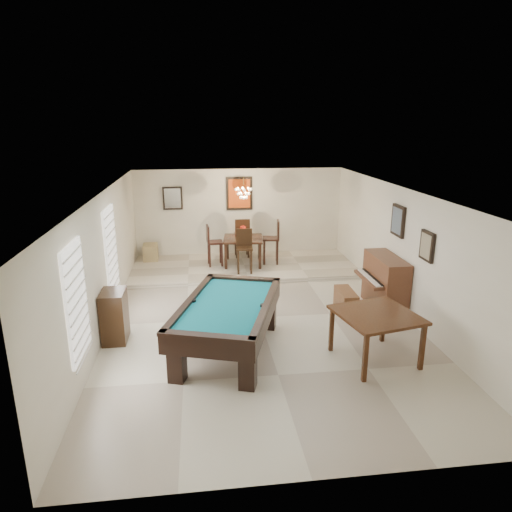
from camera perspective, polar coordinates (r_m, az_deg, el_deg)
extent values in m
cube|color=beige|center=(9.51, 0.46, -7.74)|extent=(6.00, 9.00, 0.02)
cube|color=silver|center=(13.40, -2.09, 5.31)|extent=(6.00, 0.04, 2.60)
cube|color=silver|center=(4.98, 7.61, -15.01)|extent=(6.00, 0.04, 2.60)
cube|color=silver|center=(9.17, -18.46, -0.82)|extent=(0.04, 9.00, 2.60)
cube|color=silver|center=(9.90, 17.96, 0.47)|extent=(0.04, 9.00, 2.60)
cube|color=white|center=(8.77, 0.49, 8.01)|extent=(6.00, 9.00, 0.04)
cube|color=beige|center=(12.50, -1.52, -1.37)|extent=(6.00, 2.50, 0.12)
cube|color=white|center=(7.10, -21.55, -5.28)|extent=(0.06, 1.00, 1.70)
cube|color=white|center=(9.70, -17.69, 0.79)|extent=(0.06, 1.00, 1.70)
cube|color=brown|center=(9.93, 11.16, -5.51)|extent=(0.34, 0.83, 0.46)
cube|color=black|center=(8.78, -17.28, -7.19)|extent=(0.42, 0.64, 0.95)
cube|color=tan|center=(13.22, -13.03, 0.48)|extent=(0.42, 0.51, 0.45)
cube|color=#D84C14|center=(13.26, -2.10, 7.82)|extent=(0.75, 0.06, 0.95)
cube|color=white|center=(13.24, -10.38, 7.12)|extent=(0.55, 0.06, 0.65)
cube|color=slate|center=(10.00, 17.34, 4.24)|extent=(0.06, 0.55, 0.65)
cube|color=gray|center=(8.92, 20.60, 1.17)|extent=(0.06, 0.45, 0.55)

